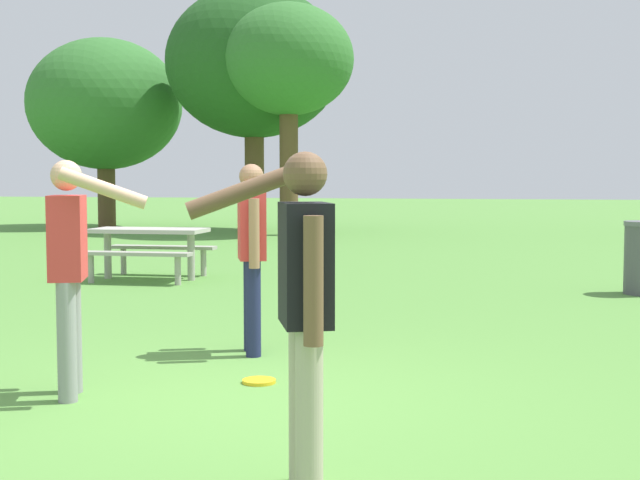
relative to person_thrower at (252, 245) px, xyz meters
name	(u,v)px	position (x,y,z in m)	size (l,w,h in m)	color
ground_plane	(224,404)	(0.30, -1.63, -0.94)	(120.00, 120.00, 0.00)	#568E3D
person_thrower	(252,245)	(0.00, 0.00, 0.00)	(0.34, 0.57, 1.64)	#1E234C
person_catcher	(302,295)	(1.21, -3.09, 0.02)	(0.81, 0.58, 1.64)	#B7AD93
person_bystander	(70,259)	(-0.78, -1.68, 0.02)	(0.80, 0.58, 1.64)	gray
frisbee	(259,381)	(0.36, -1.01, -0.93)	(0.25, 0.25, 0.03)	yellow
picnic_table_near	(149,242)	(-3.13, 4.87, -0.38)	(1.75, 1.48, 0.77)	#B2ADA3
tree_tall_left	(105,105)	(-10.23, 17.59, 2.88)	(4.78, 4.78, 5.87)	brown
tree_broad_center	(254,64)	(-5.08, 16.63, 3.87)	(5.05, 5.05, 6.98)	brown
tree_far_right	(289,62)	(-3.65, 15.13, 3.68)	(3.49, 3.49, 6.17)	brown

